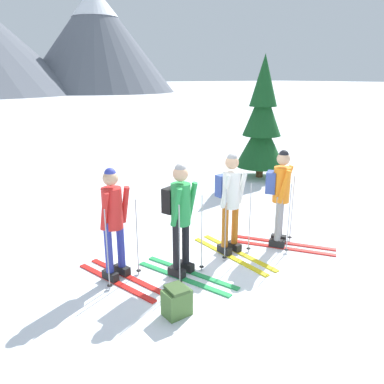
{
  "coord_description": "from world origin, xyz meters",
  "views": [
    {
      "loc": [
        -2.96,
        -4.62,
        2.82
      ],
      "look_at": [
        0.14,
        0.3,
        1.05
      ],
      "focal_mm": 35.61,
      "sensor_mm": 36.0,
      "label": 1
    }
  ],
  "objects_px": {
    "skier_in_green": "(180,214)",
    "pine_tree_near": "(262,123)",
    "backpack_on_snow_front": "(177,301)",
    "skier_in_orange": "(280,194)",
    "skier_in_red": "(114,221)",
    "skier_in_white": "(230,199)"
  },
  "relations": [
    {
      "from": "skier_in_green",
      "to": "pine_tree_near",
      "type": "xyz_separation_m",
      "value": [
        4.88,
        3.71,
        0.62
      ]
    },
    {
      "from": "backpack_on_snow_front",
      "to": "pine_tree_near",
      "type": "bearing_deg",
      "value": 40.0
    },
    {
      "from": "skier_in_orange",
      "to": "skier_in_red",
      "type": "bearing_deg",
      "value": 171.47
    },
    {
      "from": "skier_in_green",
      "to": "skier_in_white",
      "type": "height_order",
      "value": "skier_in_green"
    },
    {
      "from": "skier_in_orange",
      "to": "backpack_on_snow_front",
      "type": "xyz_separation_m",
      "value": [
        -2.5,
        -0.83,
        -0.75
      ]
    },
    {
      "from": "skier_in_red",
      "to": "skier_in_orange",
      "type": "xyz_separation_m",
      "value": [
        2.79,
        -0.42,
        0.04
      ]
    },
    {
      "from": "skier_in_green",
      "to": "pine_tree_near",
      "type": "height_order",
      "value": "pine_tree_near"
    },
    {
      "from": "skier_in_orange",
      "to": "backpack_on_snow_front",
      "type": "relative_size",
      "value": 4.42
    },
    {
      "from": "skier_in_white",
      "to": "skier_in_orange",
      "type": "bearing_deg",
      "value": -14.12
    },
    {
      "from": "skier_in_green",
      "to": "backpack_on_snow_front",
      "type": "relative_size",
      "value": 4.44
    },
    {
      "from": "skier_in_white",
      "to": "pine_tree_near",
      "type": "xyz_separation_m",
      "value": [
        3.82,
        3.51,
        0.63
      ]
    },
    {
      "from": "skier_in_green",
      "to": "skier_in_orange",
      "type": "bearing_deg",
      "value": -0.62
    },
    {
      "from": "skier_in_orange",
      "to": "skier_in_green",
      "type": "bearing_deg",
      "value": 179.38
    },
    {
      "from": "skier_in_orange",
      "to": "backpack_on_snow_front",
      "type": "height_order",
      "value": "skier_in_orange"
    },
    {
      "from": "pine_tree_near",
      "to": "skier_in_green",
      "type": "bearing_deg",
      "value": -142.74
    },
    {
      "from": "pine_tree_near",
      "to": "backpack_on_snow_front",
      "type": "distance_m",
      "value": 7.23
    },
    {
      "from": "skier_in_orange",
      "to": "pine_tree_near",
      "type": "height_order",
      "value": "pine_tree_near"
    },
    {
      "from": "skier_in_green",
      "to": "skier_in_orange",
      "type": "xyz_separation_m",
      "value": [
        1.94,
        -0.02,
        -0.01
      ]
    },
    {
      "from": "skier_in_white",
      "to": "backpack_on_snow_front",
      "type": "bearing_deg",
      "value": -146.89
    },
    {
      "from": "skier_in_white",
      "to": "skier_in_red",
      "type": "bearing_deg",
      "value": 174.14
    },
    {
      "from": "pine_tree_near",
      "to": "backpack_on_snow_front",
      "type": "xyz_separation_m",
      "value": [
        -5.44,
        -4.56,
        -1.38
      ]
    },
    {
      "from": "skier_in_green",
      "to": "backpack_on_snow_front",
      "type": "bearing_deg",
      "value": -123.26
    }
  ]
}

